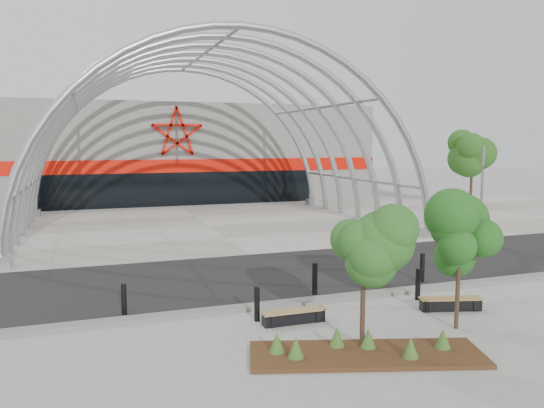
{
  "coord_description": "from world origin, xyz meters",
  "views": [
    {
      "loc": [
        -6.64,
        -14.92,
        4.97
      ],
      "look_at": [
        0.0,
        4.0,
        2.6
      ],
      "focal_mm": 35.0,
      "sensor_mm": 36.0,
      "label": 1
    }
  ],
  "objects_px": {
    "street_tree_0": "(364,238)",
    "street_tree_1": "(460,240)",
    "signal_pole": "(482,189)",
    "bench_1": "(451,304)",
    "bollard_2": "(315,279)",
    "bench_0": "(294,317)"
  },
  "relations": [
    {
      "from": "street_tree_1",
      "to": "bench_1",
      "type": "height_order",
      "value": "street_tree_1"
    },
    {
      "from": "street_tree_0",
      "to": "signal_pole",
      "type": "bearing_deg",
      "value": 41.0
    },
    {
      "from": "bench_1",
      "to": "signal_pole",
      "type": "bearing_deg",
      "value": 46.03
    },
    {
      "from": "street_tree_0",
      "to": "bollard_2",
      "type": "xyz_separation_m",
      "value": [
        0.79,
        4.57,
        -2.19
      ]
    },
    {
      "from": "bench_1",
      "to": "bollard_2",
      "type": "distance_m",
      "value": 4.22
    },
    {
      "from": "street_tree_0",
      "to": "street_tree_1",
      "type": "height_order",
      "value": "street_tree_0"
    },
    {
      "from": "bench_1",
      "to": "bollard_2",
      "type": "xyz_separation_m",
      "value": [
        -3.16,
        2.77,
        0.34
      ]
    },
    {
      "from": "signal_pole",
      "to": "bollard_2",
      "type": "height_order",
      "value": "signal_pole"
    },
    {
      "from": "street_tree_0",
      "to": "bollard_2",
      "type": "bearing_deg",
      "value": 80.2
    },
    {
      "from": "street_tree_1",
      "to": "bollard_2",
      "type": "xyz_separation_m",
      "value": [
        -2.32,
        4.09,
        -1.88
      ]
    },
    {
      "from": "signal_pole",
      "to": "street_tree_1",
      "type": "distance_m",
      "value": 15.65
    },
    {
      "from": "bench_0",
      "to": "bench_1",
      "type": "distance_m",
      "value": 4.83
    },
    {
      "from": "signal_pole",
      "to": "bench_0",
      "type": "height_order",
      "value": "signal_pole"
    },
    {
      "from": "street_tree_0",
      "to": "bollard_2",
      "type": "height_order",
      "value": "street_tree_0"
    },
    {
      "from": "signal_pole",
      "to": "street_tree_1",
      "type": "height_order",
      "value": "signal_pole"
    },
    {
      "from": "signal_pole",
      "to": "bollard_2",
      "type": "xyz_separation_m",
      "value": [
        -12.96,
        -7.39,
        -1.94
      ]
    },
    {
      "from": "signal_pole",
      "to": "bench_1",
      "type": "height_order",
      "value": "signal_pole"
    },
    {
      "from": "signal_pole",
      "to": "street_tree_1",
      "type": "bearing_deg",
      "value": -132.84
    },
    {
      "from": "street_tree_0",
      "to": "bench_1",
      "type": "xyz_separation_m",
      "value": [
        3.95,
        1.79,
        -2.54
      ]
    },
    {
      "from": "signal_pole",
      "to": "bench_0",
      "type": "xyz_separation_m",
      "value": [
        -14.6,
        -9.67,
        -2.28
      ]
    },
    {
      "from": "bench_0",
      "to": "bench_1",
      "type": "height_order",
      "value": "bench_1"
    },
    {
      "from": "signal_pole",
      "to": "street_tree_0",
      "type": "relative_size",
      "value": 1.25
    }
  ]
}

